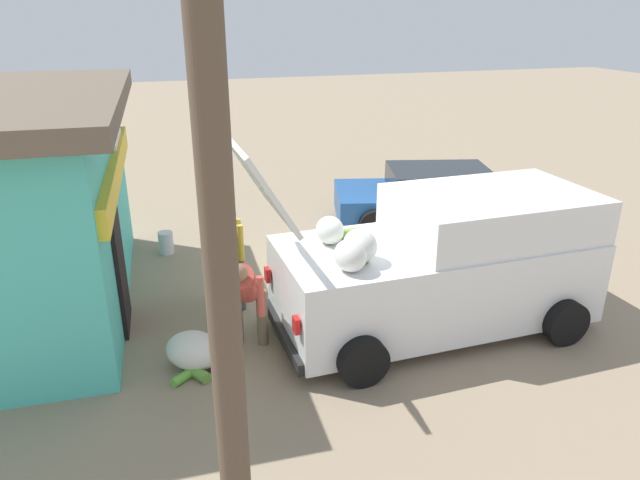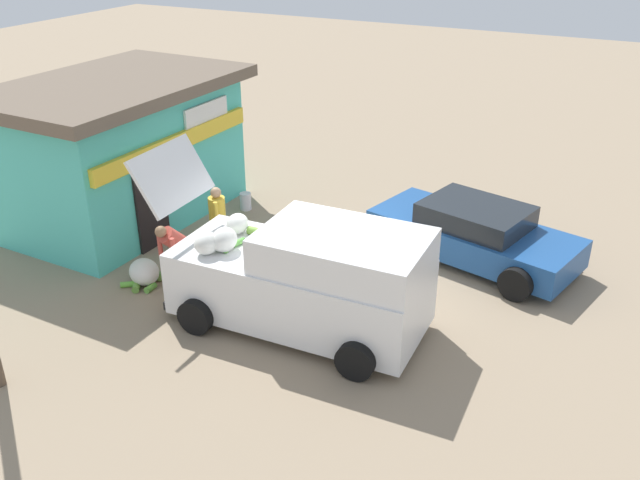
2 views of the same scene
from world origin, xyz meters
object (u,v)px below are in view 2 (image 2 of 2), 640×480
at_px(storefront_bar, 121,149).
at_px(delivery_van, 306,278).
at_px(parked_sedan, 474,233).
at_px(vendor_standing, 218,218).
at_px(unloaded_banana_pile, 145,273).
at_px(paint_bucket, 246,201).
at_px(customer_bending, 177,248).

height_order(storefront_bar, delivery_van, storefront_bar).
xyz_separation_m(storefront_bar, parked_sedan, (1.52, -7.78, -1.07)).
height_order(delivery_van, parked_sedan, delivery_van).
relative_size(storefront_bar, vendor_standing, 3.68).
distance_m(parked_sedan, vendor_standing, 5.23).
relative_size(delivery_van, unloaded_banana_pile, 5.39).
bearing_deg(vendor_standing, paint_bucket, 20.20).
bearing_deg(customer_bending, vendor_standing, -0.85).
xyz_separation_m(storefront_bar, delivery_van, (-2.24, -5.89, -0.69)).
distance_m(customer_bending, paint_bucket, 3.84).
distance_m(vendor_standing, unloaded_banana_pile, 1.81).
relative_size(vendor_standing, paint_bucket, 3.82).
bearing_deg(vendor_standing, storefront_bar, 75.15).
distance_m(delivery_van, customer_bending, 2.79).
relative_size(parked_sedan, vendor_standing, 2.84).
distance_m(customer_bending, unloaded_banana_pile, 0.96).
bearing_deg(vendor_standing, delivery_van, -117.02).
xyz_separation_m(storefront_bar, customer_bending, (-2.14, -3.11, -0.81)).
height_order(storefront_bar, unloaded_banana_pile, storefront_bar).
height_order(parked_sedan, vendor_standing, vendor_standing).
bearing_deg(paint_bucket, storefront_bar, 124.63).
bearing_deg(vendor_standing, customer_bending, 179.15).
distance_m(storefront_bar, customer_bending, 3.86).
xyz_separation_m(customer_bending, paint_bucket, (3.69, 0.86, -0.63)).
bearing_deg(storefront_bar, vendor_standing, -104.85).
height_order(delivery_van, vendor_standing, delivery_van).
bearing_deg(unloaded_banana_pile, storefront_bar, 45.89).
distance_m(vendor_standing, paint_bucket, 2.64).
bearing_deg(paint_bucket, vendor_standing, -159.80).
relative_size(customer_bending, unloaded_banana_pile, 1.50).
xyz_separation_m(parked_sedan, customer_bending, (-3.66, 4.67, 0.26)).
distance_m(vendor_standing, customer_bending, 1.31).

